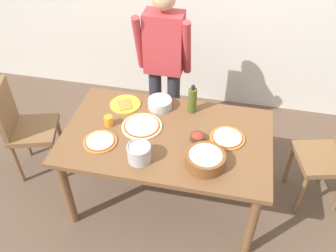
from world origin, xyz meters
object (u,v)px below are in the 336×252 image
at_px(person_cook, 164,62).
at_px(pizza_second_cooked, 100,141).
at_px(pizza_raw_on_board, 142,126).
at_px(pizza_cooked_on_tray, 227,138).
at_px(steel_pot, 139,153).
at_px(popcorn_bowl, 205,159).
at_px(plate_with_slice, 125,104).
at_px(olive_oil_bottle, 192,100).
at_px(small_sauce_bowl, 197,137).
at_px(chair_wooden_right, 333,153).
at_px(mixing_bowl_steel, 160,103).
at_px(dining_table, 167,144).
at_px(chair_wooden_left, 24,125).
at_px(cup_orange, 109,121).

distance_m(person_cook, pizza_second_cooked, 1.00).
xyz_separation_m(pizza_raw_on_board, pizza_cooked_on_tray, (0.67, 0.00, 0.00)).
bearing_deg(steel_pot, popcorn_bowl, 5.79).
height_order(plate_with_slice, olive_oil_bottle, olive_oil_bottle).
relative_size(plate_with_slice, small_sauce_bowl, 2.36).
bearing_deg(chair_wooden_right, steel_pot, -157.55).
relative_size(mixing_bowl_steel, steel_pot, 1.15).
relative_size(plate_with_slice, mixing_bowl_steel, 1.30).
bearing_deg(pizza_second_cooked, pizza_cooked_on_tray, 14.39).
distance_m(small_sauce_bowl, olive_oil_bottle, 0.35).
bearing_deg(dining_table, pizza_raw_on_board, 166.17).
bearing_deg(pizza_cooked_on_tray, popcorn_bowl, -113.47).
bearing_deg(person_cook, pizza_raw_on_board, -91.88).
xyz_separation_m(chair_wooden_right, pizza_second_cooked, (-1.79, -0.49, 0.23)).
relative_size(chair_wooden_right, olive_oil_bottle, 3.71).
xyz_separation_m(dining_table, chair_wooden_right, (1.32, 0.31, -0.13)).
distance_m(chair_wooden_left, olive_oil_bottle, 1.52).
distance_m(chair_wooden_right, olive_oil_bottle, 1.22).
xyz_separation_m(pizza_raw_on_board, popcorn_bowl, (0.54, -0.30, 0.05)).
distance_m(chair_wooden_left, pizza_second_cooked, 0.92).
height_order(pizza_raw_on_board, plate_with_slice, plate_with_slice).
xyz_separation_m(chair_wooden_right, pizza_cooked_on_tray, (-0.86, -0.25, 0.23)).
relative_size(chair_wooden_right, pizza_cooked_on_tray, 3.58).
xyz_separation_m(small_sauce_bowl, cup_orange, (-0.71, 0.02, 0.01)).
xyz_separation_m(chair_wooden_right, popcorn_bowl, (-0.99, -0.55, 0.28)).
bearing_deg(cup_orange, pizza_second_cooked, -90.31).
bearing_deg(person_cook, mixing_bowl_steel, -82.18).
distance_m(mixing_bowl_steel, olive_oil_bottle, 0.28).
bearing_deg(plate_with_slice, person_cook, 63.12).
bearing_deg(pizza_second_cooked, steel_pot, -17.84).
relative_size(chair_wooden_right, plate_with_slice, 3.65).
bearing_deg(cup_orange, dining_table, -2.52).
height_order(popcorn_bowl, mixing_bowl_steel, popcorn_bowl).
height_order(popcorn_bowl, cup_orange, popcorn_bowl).
bearing_deg(olive_oil_bottle, chair_wooden_left, -170.84).
bearing_deg(chair_wooden_left, mixing_bowl_steel, 10.93).
height_order(chair_wooden_left, popcorn_bowl, chair_wooden_left).
distance_m(person_cook, mixing_bowl_steel, 0.46).
bearing_deg(steel_pot, olive_oil_bottle, 66.02).
height_order(pizza_second_cooked, popcorn_bowl, popcorn_bowl).
distance_m(person_cook, pizza_cooked_on_tray, 0.97).
height_order(person_cook, popcorn_bowl, person_cook).
height_order(dining_table, cup_orange, cup_orange).
bearing_deg(pizza_cooked_on_tray, chair_wooden_right, 16.41).
xyz_separation_m(popcorn_bowl, olive_oil_bottle, (-0.19, 0.58, 0.05)).
xyz_separation_m(plate_with_slice, small_sauce_bowl, (0.66, -0.29, 0.02)).
bearing_deg(popcorn_bowl, chair_wooden_left, 168.34).
bearing_deg(plate_with_slice, popcorn_bowl, -35.54).
height_order(olive_oil_bottle, steel_pot, olive_oil_bottle).
bearing_deg(plate_with_slice, mixing_bowl_steel, 6.40).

